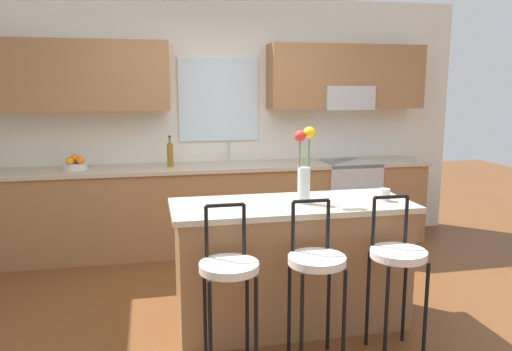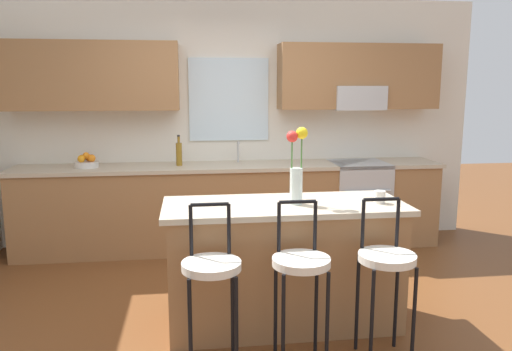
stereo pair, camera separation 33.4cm
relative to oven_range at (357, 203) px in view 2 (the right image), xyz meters
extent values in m
plane|color=brown|center=(-1.41, -1.68, -0.46)|extent=(14.00, 14.00, 0.00)
cube|color=silver|center=(-1.41, 0.38, 0.89)|extent=(5.60, 0.12, 2.70)
cube|color=#996B42|center=(-2.83, 0.15, 1.39)|extent=(1.76, 0.34, 0.70)
cube|color=#996B42|center=(0.01, 0.15, 1.39)|extent=(1.76, 0.34, 0.70)
cube|color=silver|center=(-1.41, 0.31, 1.14)|extent=(0.88, 0.03, 0.90)
cube|color=#B7BABC|center=(0.00, 0.12, 1.16)|extent=(0.56, 0.36, 0.26)
cube|color=#996B42|center=(-1.41, 0.02, -0.02)|extent=(4.50, 0.60, 0.88)
cube|color=#BCAD93|center=(-1.41, 0.02, 0.44)|extent=(4.56, 0.64, 0.04)
cube|color=#B7BABC|center=(-1.32, 0.02, 0.39)|extent=(0.54, 0.38, 0.11)
cylinder|color=#B7BABC|center=(-1.32, 0.18, 0.57)|extent=(0.02, 0.02, 0.22)
cylinder|color=#B7BABC|center=(-1.32, 0.12, 0.68)|extent=(0.02, 0.12, 0.02)
cube|color=#B7BABC|center=(0.00, 0.00, 0.00)|extent=(0.60, 0.60, 0.92)
cube|color=black|center=(0.00, -0.29, -0.06)|extent=(0.52, 0.02, 0.40)
cylinder|color=#B7BABC|center=(0.00, -0.33, 0.20)|extent=(0.50, 0.02, 0.02)
cube|color=#996B42|center=(-1.18, -1.83, -0.02)|extent=(1.65, 0.61, 0.88)
cube|color=#BCAD93|center=(-1.18, -1.83, 0.44)|extent=(1.73, 0.69, 0.04)
cylinder|color=black|center=(-1.87, -2.53, -0.13)|extent=(0.02, 0.02, 0.66)
cylinder|color=black|center=(-1.60, -2.53, -0.13)|extent=(0.02, 0.02, 0.66)
cylinder|color=black|center=(-1.87, -2.26, -0.13)|extent=(0.02, 0.02, 0.66)
cylinder|color=black|center=(-1.60, -2.26, -0.13)|extent=(0.02, 0.02, 0.66)
cylinder|color=silver|center=(-1.73, -2.40, 0.23)|extent=(0.36, 0.36, 0.05)
cylinder|color=black|center=(-1.85, -2.26, 0.41)|extent=(0.02, 0.02, 0.32)
cylinder|color=black|center=(-1.61, -2.26, 0.41)|extent=(0.02, 0.02, 0.32)
cylinder|color=black|center=(-1.73, -2.26, 0.57)|extent=(0.23, 0.02, 0.02)
cylinder|color=black|center=(-1.32, -2.53, -0.13)|extent=(0.02, 0.02, 0.66)
cylinder|color=black|center=(-1.05, -2.53, -0.13)|extent=(0.02, 0.02, 0.66)
cylinder|color=black|center=(-1.32, -2.26, -0.13)|extent=(0.02, 0.02, 0.66)
cylinder|color=black|center=(-1.05, -2.26, -0.13)|extent=(0.02, 0.02, 0.66)
cylinder|color=silver|center=(-1.18, -2.40, 0.23)|extent=(0.36, 0.36, 0.05)
cylinder|color=black|center=(-1.30, -2.26, 0.41)|extent=(0.02, 0.02, 0.32)
cylinder|color=black|center=(-1.06, -2.26, 0.41)|extent=(0.02, 0.02, 0.32)
cylinder|color=black|center=(-1.18, -2.26, 0.57)|extent=(0.23, 0.02, 0.02)
cylinder|color=black|center=(-0.77, -2.53, -0.13)|extent=(0.02, 0.02, 0.66)
cylinder|color=black|center=(-0.50, -2.53, -0.13)|extent=(0.02, 0.02, 0.66)
cylinder|color=black|center=(-0.77, -2.26, -0.13)|extent=(0.02, 0.02, 0.66)
cylinder|color=black|center=(-0.50, -2.26, -0.13)|extent=(0.02, 0.02, 0.66)
cylinder|color=silver|center=(-0.63, -2.40, 0.23)|extent=(0.36, 0.36, 0.05)
cylinder|color=black|center=(-0.75, -2.26, 0.41)|extent=(0.02, 0.02, 0.32)
cylinder|color=black|center=(-0.51, -2.26, 0.41)|extent=(0.02, 0.02, 0.32)
cylinder|color=black|center=(-0.63, -2.26, 0.57)|extent=(0.23, 0.02, 0.02)
cylinder|color=silver|center=(-1.11, -1.87, 0.59)|extent=(0.09, 0.09, 0.26)
cylinder|color=#3D722D|center=(-1.07, -1.86, 0.75)|extent=(0.01, 0.01, 0.43)
sphere|color=yellow|center=(-1.07, -1.86, 0.97)|extent=(0.08, 0.08, 0.08)
cylinder|color=#3D722D|center=(-1.14, -1.86, 0.74)|extent=(0.01, 0.01, 0.40)
sphere|color=red|center=(-1.14, -1.86, 0.94)|extent=(0.08, 0.08, 0.08)
cylinder|color=silver|center=(-0.51, -1.92, 0.51)|extent=(0.08, 0.08, 0.09)
cylinder|color=silver|center=(-2.91, 0.02, 0.49)|extent=(0.24, 0.24, 0.06)
sphere|color=orange|center=(-2.85, 0.02, 0.56)|extent=(0.08, 0.08, 0.08)
sphere|color=orange|center=(-2.89, 0.08, 0.56)|extent=(0.07, 0.07, 0.07)
sphere|color=orange|center=(-2.95, 0.06, 0.56)|extent=(0.07, 0.07, 0.07)
sphere|color=orange|center=(-2.95, -0.01, 0.56)|extent=(0.08, 0.08, 0.08)
sphere|color=orange|center=(-2.91, 0.02, 0.59)|extent=(0.07, 0.07, 0.07)
cylinder|color=olive|center=(-1.96, 0.02, 0.58)|extent=(0.06, 0.06, 0.24)
cylinder|color=olive|center=(-1.96, 0.02, 0.74)|extent=(0.03, 0.03, 0.07)
cylinder|color=black|center=(-1.96, 0.02, 0.78)|extent=(0.03, 0.03, 0.02)
camera|label=1|loc=(-2.17, -5.20, 1.28)|focal=35.06mm
camera|label=2|loc=(-1.84, -5.25, 1.28)|focal=35.06mm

